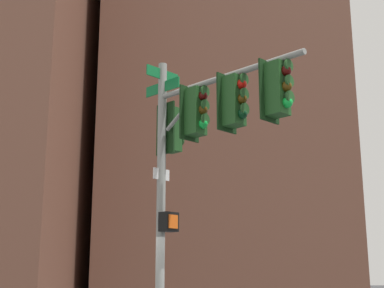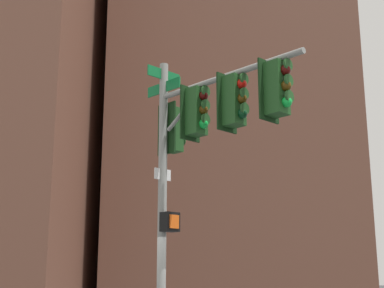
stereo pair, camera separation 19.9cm
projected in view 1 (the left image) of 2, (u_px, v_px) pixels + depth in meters
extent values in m
cylinder|color=gray|center=(162.00, 205.00, 11.77)|extent=(0.19, 0.19, 6.35)
cylinder|color=gray|center=(226.00, 77.00, 11.07)|extent=(2.74, 2.67, 0.12)
cylinder|color=gray|center=(184.00, 110.00, 11.77)|extent=(0.80, 0.78, 0.75)
cube|color=#0F6B33|center=(163.00, 75.00, 12.45)|extent=(0.68, 0.69, 0.24)
cube|color=#0F6B33|center=(163.00, 87.00, 12.38)|extent=(0.78, 0.76, 0.24)
cube|color=white|center=(162.00, 174.00, 11.93)|extent=(0.34, 0.34, 0.24)
cube|color=#1E4C1E|center=(196.00, 112.00, 11.50)|extent=(0.48, 0.48, 1.00)
cube|color=black|center=(190.00, 114.00, 11.63)|extent=(0.41, 0.42, 1.16)
sphere|color=#470A07|center=(204.00, 96.00, 11.43)|extent=(0.20, 0.20, 0.20)
cylinder|color=#1E4C1E|center=(206.00, 91.00, 11.41)|extent=(0.19, 0.19, 0.23)
sphere|color=#4C330A|center=(204.00, 110.00, 11.36)|extent=(0.20, 0.20, 0.20)
cylinder|color=#1E4C1E|center=(206.00, 105.00, 11.34)|extent=(0.19, 0.19, 0.23)
sphere|color=green|center=(204.00, 124.00, 11.29)|extent=(0.20, 0.20, 0.20)
cylinder|color=#1E4C1E|center=(206.00, 119.00, 11.27)|extent=(0.19, 0.19, 0.23)
cube|color=#1E4C1E|center=(235.00, 101.00, 10.80)|extent=(0.48, 0.48, 1.00)
cube|color=black|center=(227.00, 103.00, 10.93)|extent=(0.41, 0.42, 1.16)
sphere|color=red|center=(242.00, 84.00, 10.73)|extent=(0.20, 0.20, 0.20)
cylinder|color=#1E4C1E|center=(245.00, 79.00, 10.71)|extent=(0.19, 0.19, 0.23)
sphere|color=#4C330A|center=(243.00, 99.00, 10.66)|extent=(0.20, 0.20, 0.20)
cylinder|color=#1E4C1E|center=(245.00, 94.00, 10.64)|extent=(0.19, 0.19, 0.23)
sphere|color=#0A3819|center=(243.00, 114.00, 10.59)|extent=(0.20, 0.20, 0.20)
cylinder|color=#1E4C1E|center=(246.00, 109.00, 10.57)|extent=(0.19, 0.19, 0.23)
cube|color=#1E4C1E|center=(278.00, 89.00, 10.10)|extent=(0.48, 0.48, 1.00)
cube|color=black|center=(270.00, 91.00, 10.23)|extent=(0.41, 0.42, 1.16)
sphere|color=#470A07|center=(287.00, 71.00, 10.03)|extent=(0.20, 0.20, 0.20)
cylinder|color=#1E4C1E|center=(289.00, 65.00, 10.01)|extent=(0.19, 0.19, 0.23)
sphere|color=#4C330A|center=(287.00, 87.00, 9.96)|extent=(0.20, 0.20, 0.20)
cylinder|color=#1E4C1E|center=(290.00, 81.00, 9.94)|extent=(0.19, 0.19, 0.23)
sphere|color=green|center=(288.00, 102.00, 9.89)|extent=(0.20, 0.20, 0.20)
cylinder|color=#1E4C1E|center=(291.00, 97.00, 9.87)|extent=(0.19, 0.19, 0.23)
cube|color=#1E4C1E|center=(172.00, 130.00, 12.37)|extent=(0.48, 0.48, 1.00)
cube|color=black|center=(166.00, 128.00, 12.24)|extent=(0.42, 0.41, 1.16)
sphere|color=#470A07|center=(179.00, 119.00, 12.58)|extent=(0.20, 0.20, 0.20)
cylinder|color=#1E4C1E|center=(181.00, 116.00, 12.65)|extent=(0.19, 0.19, 0.23)
sphere|color=#F29E0C|center=(179.00, 132.00, 12.52)|extent=(0.20, 0.20, 0.20)
cylinder|color=#1E4C1E|center=(181.00, 128.00, 12.58)|extent=(0.19, 0.19, 0.23)
sphere|color=#0A3819|center=(179.00, 145.00, 12.45)|extent=(0.20, 0.20, 0.20)
cylinder|color=#1E4C1E|center=(181.00, 141.00, 12.51)|extent=(0.19, 0.19, 0.23)
cube|color=black|center=(169.00, 222.00, 11.52)|extent=(0.43, 0.43, 0.40)
cube|color=#EA5914|center=(174.00, 222.00, 11.43)|extent=(0.19, 0.19, 0.28)
cube|color=brown|center=(220.00, 43.00, 47.81)|extent=(17.88, 16.28, 42.55)
cube|color=#9EC6C1|center=(40.00, 41.00, 70.23)|extent=(31.25, 28.28, 61.47)
cube|color=brown|center=(244.00, 133.00, 73.04)|extent=(21.55, 14.54, 40.17)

